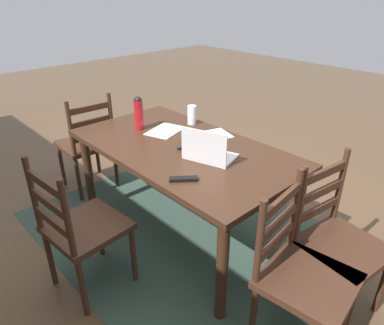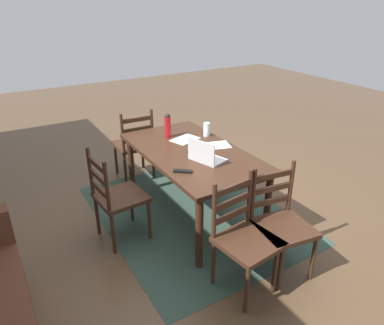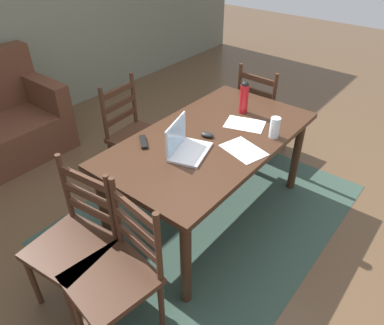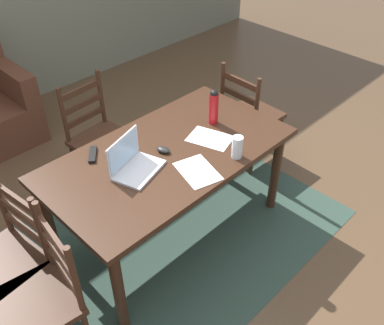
{
  "view_description": "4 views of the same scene",
  "coord_description": "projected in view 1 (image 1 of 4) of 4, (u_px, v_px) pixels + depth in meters",
  "views": [
    {
      "loc": [
        -1.73,
        1.52,
        1.79
      ],
      "look_at": [
        -0.12,
        0.01,
        0.67
      ],
      "focal_mm": 32.84,
      "sensor_mm": 36.0,
      "label": 1
    },
    {
      "loc": [
        -2.91,
        1.73,
        2.21
      ],
      "look_at": [
        -0.12,
        0.07,
        0.69
      ],
      "focal_mm": 33.63,
      "sensor_mm": 36.0,
      "label": 2
    },
    {
      "loc": [
        -1.88,
        -1.33,
        2.13
      ],
      "look_at": [
        -0.11,
        0.09,
        0.54
      ],
      "focal_mm": 34.0,
      "sensor_mm": 36.0,
      "label": 3
    },
    {
      "loc": [
        -1.52,
        -1.73,
        2.48
      ],
      "look_at": [
        0.14,
        -0.09,
        0.64
      ],
      "focal_mm": 40.12,
      "sensor_mm": 36.0,
      "label": 4
    }
  ],
  "objects": [
    {
      "name": "tv_remote",
      "position": [
        184.0,
        179.0,
        2.07
      ],
      "size": [
        0.14,
        0.16,
        0.02
      ],
      "primitive_type": "cube",
      "rotation": [
        0.0,
        0.0,
        2.46
      ],
      "color": "black",
      "rests_on": "dining_table"
    },
    {
      "name": "paper_stack_right",
      "position": [
        165.0,
        131.0,
        2.78
      ],
      "size": [
        0.29,
        0.35,
        0.0
      ],
      "primitive_type": "cube",
      "rotation": [
        0.0,
        0.0,
        0.32
      ],
      "color": "white",
      "rests_on": "dining_table"
    },
    {
      "name": "computer_mouse",
      "position": [
        182.0,
        146.0,
        2.48
      ],
      "size": [
        0.08,
        0.11,
        0.03
      ],
      "primitive_type": "ellipsoid",
      "rotation": [
        0.0,
        0.0,
        0.22
      ],
      "color": "black",
      "rests_on": "dining_table"
    },
    {
      "name": "chair_right_far",
      "position": [
        87.0,
        144.0,
        3.28
      ],
      "size": [
        0.46,
        0.46,
        0.95
      ],
      "color": "#3D2316",
      "rests_on": "ground"
    },
    {
      "name": "chair_left_near",
      "position": [
        337.0,
        242.0,
        2.03
      ],
      "size": [
        0.5,
        0.5,
        0.95
      ],
      "color": "#3D2316",
      "rests_on": "ground"
    },
    {
      "name": "chair_far_head",
      "position": [
        81.0,
        229.0,
        2.14
      ],
      "size": [
        0.48,
        0.48,
        0.95
      ],
      "color": "#3D2316",
      "rests_on": "ground"
    },
    {
      "name": "water_bottle",
      "position": [
        139.0,
        113.0,
        2.75
      ],
      "size": [
        0.07,
        0.07,
        0.27
      ],
      "color": "#A81419",
      "rests_on": "dining_table"
    },
    {
      "name": "ground_plane",
      "position": [
        183.0,
        231.0,
        2.86
      ],
      "size": [
        14.0,
        14.0,
        0.0
      ],
      "primitive_type": "plane",
      "color": "brown"
    },
    {
      "name": "dining_table",
      "position": [
        182.0,
        157.0,
        2.56
      ],
      "size": [
        1.69,
        0.93,
        0.76
      ],
      "color": "#382114",
      "rests_on": "ground"
    },
    {
      "name": "chair_left_far",
      "position": [
        301.0,
        275.0,
        1.8
      ],
      "size": [
        0.49,
        0.49,
        0.95
      ],
      "color": "#3D2316",
      "rests_on": "ground"
    },
    {
      "name": "laptop",
      "position": [
        208.0,
        152.0,
        2.29
      ],
      "size": [
        0.37,
        0.31,
        0.23
      ],
      "color": "silver",
      "rests_on": "dining_table"
    },
    {
      "name": "area_rug",
      "position": [
        183.0,
        231.0,
        2.86
      ],
      "size": [
        2.39,
        1.86,
        0.01
      ],
      "primitive_type": "cube",
      "color": "#2D4238",
      "rests_on": "ground"
    },
    {
      "name": "drinking_glass",
      "position": [
        192.0,
        115.0,
        2.89
      ],
      "size": [
        0.07,
        0.07,
        0.16
      ],
      "primitive_type": "cylinder",
      "color": "silver",
      "rests_on": "dining_table"
    },
    {
      "name": "paper_stack_left",
      "position": [
        211.0,
        136.0,
        2.68
      ],
      "size": [
        0.28,
        0.34,
        0.0
      ],
      "primitive_type": "cube",
      "rotation": [
        0.0,
        0.0,
        -0.28
      ],
      "color": "white",
      "rests_on": "dining_table"
    }
  ]
}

